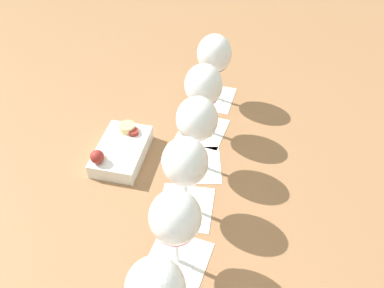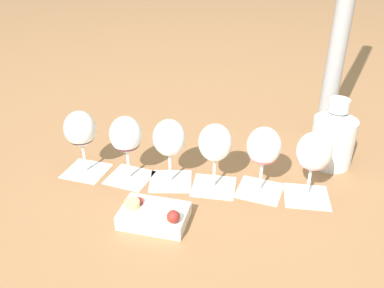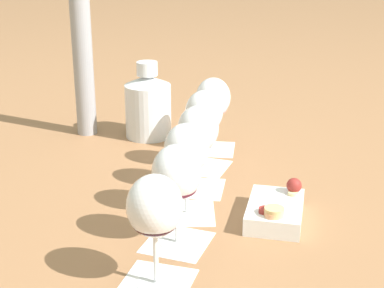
# 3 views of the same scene
# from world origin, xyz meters

# --- Properties ---
(ground_plane) EXTENTS (8.00, 8.00, 0.00)m
(ground_plane) POSITION_xyz_m (0.00, 0.00, 0.00)
(ground_plane) COLOR #936642
(tasting_card_0) EXTENTS (0.14, 0.14, 0.00)m
(tasting_card_0) POSITION_xyz_m (-0.27, 0.13, 0.00)
(tasting_card_0) COLOR white
(tasting_card_0) RESTS_ON ground_plane
(tasting_card_1) EXTENTS (0.15, 0.15, 0.00)m
(tasting_card_1) POSITION_xyz_m (-0.16, 0.08, 0.00)
(tasting_card_1) COLOR white
(tasting_card_1) RESTS_ON ground_plane
(tasting_card_2) EXTENTS (0.14, 0.14, 0.00)m
(tasting_card_2) POSITION_xyz_m (-0.06, 0.03, 0.00)
(tasting_card_2) COLOR white
(tasting_card_2) RESTS_ON ground_plane
(tasting_card_3) EXTENTS (0.13, 0.13, 0.00)m
(tasting_card_3) POSITION_xyz_m (0.05, -0.02, 0.00)
(tasting_card_3) COLOR white
(tasting_card_3) RESTS_ON ground_plane
(tasting_card_4) EXTENTS (0.15, 0.15, 0.00)m
(tasting_card_4) POSITION_xyz_m (0.15, -0.07, 0.00)
(tasting_card_4) COLOR white
(tasting_card_4) RESTS_ON ground_plane
(tasting_card_5) EXTENTS (0.15, 0.15, 0.00)m
(tasting_card_5) POSITION_xyz_m (0.27, -0.13, 0.00)
(tasting_card_5) COLOR white
(tasting_card_5) RESTS_ON ground_plane
(wine_glass_0) EXTENTS (0.08, 0.08, 0.18)m
(wine_glass_0) POSITION_xyz_m (-0.27, 0.13, 0.12)
(wine_glass_0) COLOR white
(wine_glass_0) RESTS_ON tasting_card_0
(wine_glass_1) EXTENTS (0.08, 0.08, 0.18)m
(wine_glass_1) POSITION_xyz_m (-0.16, 0.08, 0.13)
(wine_glass_1) COLOR white
(wine_glass_1) RESTS_ON tasting_card_1
(wine_glass_2) EXTENTS (0.08, 0.08, 0.18)m
(wine_glass_2) POSITION_xyz_m (-0.06, 0.03, 0.12)
(wine_glass_2) COLOR white
(wine_glass_2) RESTS_ON tasting_card_2
(wine_glass_3) EXTENTS (0.08, 0.08, 0.18)m
(wine_glass_3) POSITION_xyz_m (0.05, -0.02, 0.12)
(wine_glass_3) COLOR white
(wine_glass_3) RESTS_ON tasting_card_3
(wine_glass_4) EXTENTS (0.08, 0.08, 0.18)m
(wine_glass_4) POSITION_xyz_m (0.15, -0.07, 0.12)
(wine_glass_4) COLOR white
(wine_glass_4) RESTS_ON tasting_card_4
(wine_glass_5) EXTENTS (0.08, 0.08, 0.18)m
(wine_glass_5) POSITION_xyz_m (0.27, -0.13, 0.12)
(wine_glass_5) COLOR white
(wine_glass_5) RESTS_ON tasting_card_5
(ceramic_vase) EXTENTS (0.12, 0.12, 0.20)m
(ceramic_vase) POSITION_xyz_m (-0.41, -0.00, 0.09)
(ceramic_vase) COLOR silver
(ceramic_vase) RESTS_ON ground_plane
(snack_dish) EXTENTS (0.18, 0.16, 0.06)m
(snack_dish) POSITION_xyz_m (0.12, 0.13, 0.02)
(snack_dish) COLOR white
(snack_dish) RESTS_ON ground_plane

